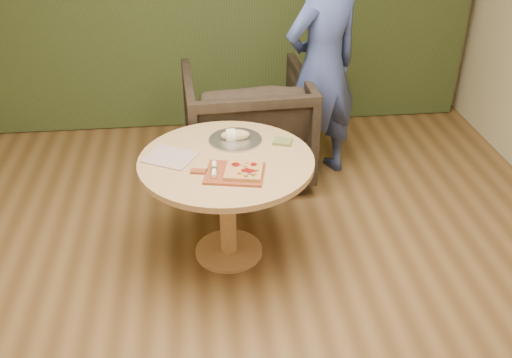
{
  "coord_description": "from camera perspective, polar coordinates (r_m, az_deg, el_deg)",
  "views": [
    {
      "loc": [
        -0.23,
        -2.41,
        2.5
      ],
      "look_at": [
        0.06,
        0.25,
        0.89
      ],
      "focal_mm": 40.0,
      "sensor_mm": 36.0,
      "label": 1
    }
  ],
  "objects": [
    {
      "name": "room_shell",
      "position": [
        2.66,
        -0.78,
        6.63
      ],
      "size": [
        5.04,
        6.04,
        2.84
      ],
      "color": "brown",
      "rests_on": "ground"
    },
    {
      "name": "bread_roll",
      "position": [
        3.81,
        -2.22,
        4.41
      ],
      "size": [
        0.19,
        0.09,
        0.09
      ],
      "color": "#DCBF86",
      "rests_on": "serving_tray"
    },
    {
      "name": "pizza_paddle",
      "position": [
        3.44,
        -2.31,
        0.59
      ],
      "size": [
        0.47,
        0.34,
        0.01
      ],
      "rotation": [
        0.0,
        0.0,
        -0.2
      ],
      "color": "#984526",
      "rests_on": "pedestal_table"
    },
    {
      "name": "armchair",
      "position": [
        4.71,
        -0.95,
        6.0
      ],
      "size": [
        1.03,
        0.97,
        1.01
      ],
      "primitive_type": "imported",
      "rotation": [
        0.0,
        0.0,
        3.19
      ],
      "color": "black",
      "rests_on": "ground"
    },
    {
      "name": "person_standing",
      "position": [
        4.57,
        6.65,
        10.98
      ],
      "size": [
        0.82,
        0.71,
        1.89
      ],
      "primitive_type": "imported",
      "rotation": [
        0.0,
        0.0,
        3.59
      ],
      "color": "#364787",
      "rests_on": "ground"
    },
    {
      "name": "newspaper",
      "position": [
        3.66,
        -8.6,
        2.17
      ],
      "size": [
        0.38,
        0.36,
        0.01
      ],
      "primitive_type": "cube",
      "rotation": [
        0.0,
        0.0,
        -0.51
      ],
      "color": "silver",
      "rests_on": "pedestal_table"
    },
    {
      "name": "green_packet",
      "position": [
        3.8,
        2.67,
        3.76
      ],
      "size": [
        0.15,
        0.13,
        0.02
      ],
      "primitive_type": "cube",
      "rotation": [
        0.0,
        0.0,
        -0.33
      ],
      "color": "#53622C",
      "rests_on": "pedestal_table"
    },
    {
      "name": "serving_tray",
      "position": [
        3.82,
        -2.07,
        3.93
      ],
      "size": [
        0.36,
        0.36,
        0.02
      ],
      "color": "silver",
      "rests_on": "pedestal_table"
    },
    {
      "name": "cutlery_roll",
      "position": [
        3.44,
        -4.22,
        0.97
      ],
      "size": [
        0.04,
        0.2,
        0.03
      ],
      "rotation": [
        0.0,
        0.0,
        -0.05
      ],
      "color": "white",
      "rests_on": "pizza_paddle"
    },
    {
      "name": "pedestal_table",
      "position": [
        3.68,
        -2.95,
        0.12
      ],
      "size": [
        1.12,
        1.12,
        0.75
      ],
      "rotation": [
        0.0,
        0.0,
        -0.16
      ],
      "color": "tan",
      "rests_on": "ground"
    },
    {
      "name": "flatbread_pizza",
      "position": [
        3.42,
        -1.21,
        0.84
      ],
      "size": [
        0.26,
        0.26,
        0.04
      ],
      "rotation": [
        0.0,
        0.0,
        -0.2
      ],
      "color": "tan",
      "rests_on": "pizza_paddle"
    }
  ]
}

